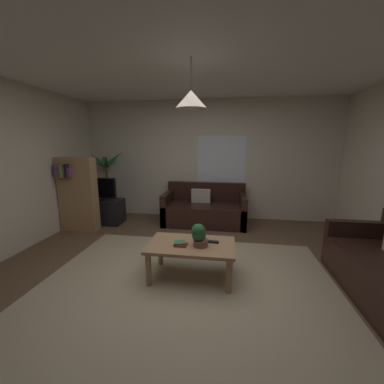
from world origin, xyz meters
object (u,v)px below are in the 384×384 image
object	(u,v)px
bookshelf_corner	(78,194)
pendant_lamp	(191,99)
remote_on_table_0	(212,242)
book_on_table_1	(180,243)
coffee_table	(191,249)
tv_stand	(101,211)
book_on_table_0	(181,245)
couch_under_window	(205,211)
potted_palm_corner	(108,186)
potted_plant_on_table	(199,235)
tv	(99,189)

from	to	relation	value
bookshelf_corner	pendant_lamp	world-z (taller)	pendant_lamp
remote_on_table_0	book_on_table_1	bearing A→B (deg)	-65.13
coffee_table	pendant_lamp	world-z (taller)	pendant_lamp
tv_stand	pendant_lamp	world-z (taller)	pendant_lamp
book_on_table_0	remote_on_table_0	world-z (taller)	book_on_table_0
pendant_lamp	couch_under_window	bearing A→B (deg)	91.02
coffee_table	book_on_table_1	world-z (taller)	book_on_table_1
potted_palm_corner	bookshelf_corner	size ratio (longest dim) A/B	1.08
coffee_table	potted_palm_corner	size ratio (longest dim) A/B	0.70
couch_under_window	remote_on_table_0	world-z (taller)	couch_under_window
book_on_table_0	bookshelf_corner	bearing A→B (deg)	148.26
couch_under_window	coffee_table	xyz separation A→B (m)	(0.04, -2.06, 0.10)
tv_stand	pendant_lamp	bearing A→B (deg)	-39.15
remote_on_table_0	coffee_table	bearing A→B (deg)	-70.28
book_on_table_1	remote_on_table_0	size ratio (longest dim) A/B	0.84
tv_stand	pendant_lamp	xyz separation A→B (m)	(2.18, -1.78, 1.88)
book_on_table_0	book_on_table_1	bearing A→B (deg)	-175.42
coffee_table	potted_plant_on_table	bearing A→B (deg)	-23.42
remote_on_table_0	potted_plant_on_table	world-z (taller)	potted_plant_on_table
potted_plant_on_table	potted_palm_corner	bearing A→B (deg)	135.40
bookshelf_corner	potted_plant_on_table	bearing A→B (deg)	-28.89
coffee_table	pendant_lamp	bearing A→B (deg)	0.00
coffee_table	potted_plant_on_table	distance (m)	0.24
book_on_table_0	pendant_lamp	size ratio (longest dim) A/B	0.27
book_on_table_0	pendant_lamp	world-z (taller)	pendant_lamp
potted_plant_on_table	coffee_table	bearing A→B (deg)	156.58
book_on_table_0	remote_on_table_0	bearing A→B (deg)	21.73
book_on_table_1	potted_palm_corner	xyz separation A→B (m)	(-2.16, 2.39, 0.20)
book_on_table_1	tv_stand	distance (m)	2.78
book_on_table_1	remote_on_table_0	bearing A→B (deg)	21.19
pendant_lamp	bookshelf_corner	bearing A→B (deg)	150.89
potted_palm_corner	bookshelf_corner	distance (m)	1.00
tv_stand	tv	bearing A→B (deg)	-90.00
couch_under_window	potted_plant_on_table	size ratio (longest dim) A/B	6.06
couch_under_window	pendant_lamp	bearing A→B (deg)	-88.98
coffee_table	couch_under_window	bearing A→B (deg)	91.02
potted_plant_on_table	tv_stand	world-z (taller)	potted_plant_on_table
book_on_table_0	potted_plant_on_table	size ratio (longest dim) A/B	0.52
coffee_table	potted_palm_corner	xyz separation A→B (m)	(-2.29, 2.32, 0.32)
book_on_table_1	potted_plant_on_table	distance (m)	0.25
remote_on_table_0	potted_palm_corner	world-z (taller)	potted_palm_corner
remote_on_table_0	bookshelf_corner	world-z (taller)	bookshelf_corner
book_on_table_0	tv	world-z (taller)	tv
potted_palm_corner	pendant_lamp	xyz separation A→B (m)	(2.29, -2.32, 1.43)
tv_stand	tv	distance (m)	0.48
tv	potted_palm_corner	world-z (taller)	potted_palm_corner
coffee_table	tv_stand	size ratio (longest dim) A/B	1.18
remote_on_table_0	tv_stand	xyz separation A→B (m)	(-2.44, 1.71, -0.21)
remote_on_table_0	potted_palm_corner	distance (m)	3.40
book_on_table_1	potted_palm_corner	bearing A→B (deg)	132.11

